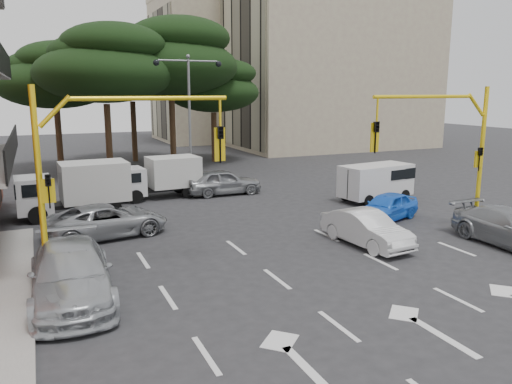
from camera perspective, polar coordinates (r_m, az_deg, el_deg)
ground at (r=16.89m, az=8.57°, el=-8.81°), size 120.00×120.00×0.00m
median_strip at (r=31.08m, az=-7.39°, el=0.75°), size 1.40×6.00×0.15m
apartment_beige_near at (r=53.68m, az=8.60°, el=15.16°), size 20.20×12.15×18.70m
apartment_beige_far at (r=61.28m, az=-3.38°, el=13.86°), size 16.20×12.15×16.70m
pine_left_near at (r=35.61m, az=-16.85°, el=13.90°), size 9.15×9.15×10.23m
pine_center at (r=38.57m, az=-9.67°, el=15.03°), size 9.98×9.98×11.16m
pine_left_far at (r=39.31m, az=-21.99°, el=12.29°), size 8.32×8.32×9.30m
pine_right at (r=41.57m, az=-4.81°, el=12.02°), size 7.49×7.49×8.37m
pine_back at (r=42.99m, az=-14.01°, el=13.56°), size 9.15×9.15×10.23m
signal_mast_right at (r=21.81m, az=21.35°, el=5.62°), size 5.79×0.37×6.00m
signal_mast_left at (r=15.52m, az=-17.05°, el=3.82°), size 5.79×0.37×6.00m
street_lamp_center at (r=30.55m, az=-7.66°, el=10.67°), size 4.16×0.36×7.77m
car_white_hatch at (r=19.55m, az=12.48°, el=-4.09°), size 1.76×4.12×1.32m
car_blue_compact at (r=23.53m, az=14.72°, el=-1.63°), size 3.98×2.70×1.26m
car_silver_wagon at (r=15.14m, az=-20.39°, el=-8.71°), size 2.36×5.44×1.56m
car_silver_cross_a at (r=21.08m, az=-16.66°, el=-3.13°), size 5.15×3.04×1.34m
car_silver_cross_b at (r=28.47m, az=-3.77°, el=1.18°), size 4.35×1.85×1.47m
car_silver_parked at (r=21.35m, az=27.17°, el=-3.68°), size 1.98×4.84×1.40m
van_white at (r=27.48m, az=13.53°, el=1.07°), size 4.19×2.32×1.99m
box_truck_a at (r=25.02m, az=-20.02°, el=0.28°), size 5.20×2.40×2.51m
box_truck_b at (r=27.96m, az=-11.00°, el=1.61°), size 4.68×2.23×2.24m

